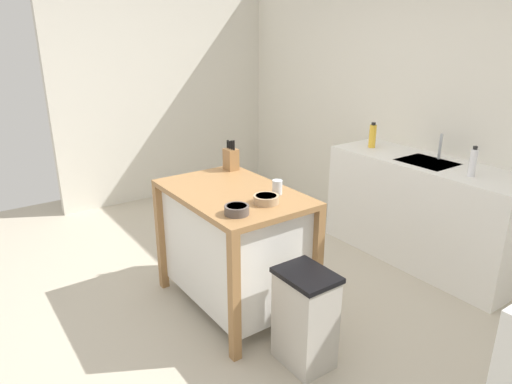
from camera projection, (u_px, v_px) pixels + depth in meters
name	position (u px, v px, depth m)	size (l,w,h in m)	color
ground_plane	(236.00, 306.00, 3.47)	(6.30, 6.30, 0.00)	#BCB29E
wall_back	(429.00, 107.00, 4.18)	(5.30, 0.10, 2.60)	silver
wall_left	(167.00, 88.00, 5.48)	(0.10, 2.72, 2.60)	silver
kitchen_island	(234.00, 243.00, 3.35)	(1.12, 0.73, 0.91)	#9E7042
knife_block	(231.00, 159.00, 3.66)	(0.11, 0.09, 0.25)	#9E7042
bowl_stoneware_deep	(237.00, 210.00, 2.80)	(0.15, 0.15, 0.06)	#564C47
bowl_ceramic_small	(266.00, 199.00, 2.98)	(0.17, 0.17, 0.05)	tan
drinking_cup	(277.00, 187.00, 3.13)	(0.07, 0.07, 0.10)	silver
trash_bin	(305.00, 318.00, 2.80)	(0.36, 0.28, 0.63)	#B7B2A8
sink_counter	(422.00, 211.00, 4.05)	(1.74, 0.60, 0.91)	white
sink_faucet	(440.00, 146.00, 3.93)	(0.02, 0.02, 0.22)	#B7BCC1
bottle_dish_soap	(373.00, 136.00, 4.31)	(0.07, 0.07, 0.24)	yellow
bottle_hand_soap	(473.00, 162.00, 3.47)	(0.05, 0.05, 0.23)	white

